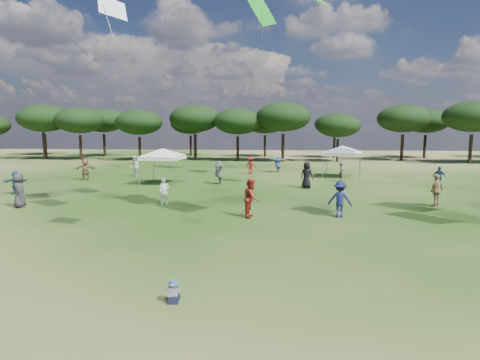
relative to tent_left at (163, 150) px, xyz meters
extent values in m
plane|color=#2F5118|center=(6.55, -22.85, -2.66)|extent=(140.00, 140.00, 0.00)
cylinder|color=black|center=(-22.51, 22.44, -0.91)|extent=(0.40, 0.40, 3.49)
ellipsoid|color=black|center=(-22.51, 22.44, 2.93)|extent=(6.79, 6.79, 3.66)
cylinder|color=black|center=(-17.36, 22.16, -1.00)|extent=(0.38, 0.38, 3.32)
ellipsoid|color=black|center=(-17.36, 22.16, 2.65)|extent=(6.44, 6.44, 3.47)
cylinder|color=black|center=(-8.96, 21.45, -1.09)|extent=(0.36, 0.36, 3.14)
ellipsoid|color=black|center=(-8.96, 21.45, 2.37)|extent=(6.11, 6.11, 3.29)
cylinder|color=black|center=(-1.84, 22.96, -0.92)|extent=(0.40, 0.40, 3.46)
ellipsoid|color=black|center=(-1.84, 22.96, 2.89)|extent=(6.73, 6.73, 3.63)
cylinder|color=black|center=(3.97, 21.78, -1.05)|extent=(0.37, 0.37, 3.21)
ellipsoid|color=black|center=(3.97, 21.78, 2.48)|extent=(6.24, 6.24, 3.36)
cylinder|color=black|center=(9.81, 21.33, -0.88)|extent=(0.41, 0.41, 3.56)
ellipsoid|color=black|center=(9.81, 21.33, 3.04)|extent=(6.91, 6.91, 3.73)
cylinder|color=black|center=(16.75, 21.66, -1.22)|extent=(0.33, 0.33, 2.88)
ellipsoid|color=black|center=(16.75, 21.66, 1.95)|extent=(5.60, 5.60, 3.02)
cylinder|color=black|center=(25.51, 24.12, -0.94)|extent=(0.39, 0.39, 3.44)
ellipsoid|color=black|center=(25.51, 24.12, 2.85)|extent=(6.69, 6.69, 3.60)
cylinder|color=black|center=(32.32, 20.20, -0.89)|extent=(0.40, 0.40, 3.53)
ellipsoid|color=black|center=(32.32, 20.20, 3.00)|extent=(6.86, 6.86, 3.70)
cylinder|color=black|center=(-27.54, 30.71, -0.85)|extent=(0.41, 0.41, 3.62)
ellipsoid|color=black|center=(-27.54, 30.71, 3.14)|extent=(7.03, 7.03, 3.79)
cylinder|color=black|center=(-16.85, 28.72, -0.97)|extent=(0.39, 0.39, 3.37)
ellipsoid|color=black|center=(-16.85, 28.72, 2.73)|extent=(6.54, 6.54, 3.53)
cylinder|color=black|center=(-3.97, 30.46, -1.10)|extent=(0.36, 0.36, 3.11)
ellipsoid|color=black|center=(-3.97, 30.46, 2.33)|extent=(6.05, 6.05, 3.26)
cylinder|color=black|center=(7.38, 29.67, -1.06)|extent=(0.37, 0.37, 3.20)
ellipsoid|color=black|center=(7.38, 29.67, 2.46)|extent=(6.21, 6.21, 3.35)
cylinder|color=black|center=(17.38, 28.49, -1.16)|extent=(0.34, 0.34, 2.99)
ellipsoid|color=black|center=(17.38, 28.49, 2.13)|extent=(5.81, 5.81, 3.13)
cylinder|color=black|center=(30.17, 28.90, -1.00)|extent=(0.38, 0.38, 3.31)
ellipsoid|color=black|center=(30.17, 28.90, 2.64)|extent=(6.43, 6.43, 3.47)
cylinder|color=gray|center=(-1.51, -1.21, -1.60)|extent=(0.06, 0.06, 2.11)
cylinder|color=gray|center=(1.21, -1.51, -1.60)|extent=(0.06, 0.06, 2.11)
cylinder|color=gray|center=(-1.21, 1.51, -1.60)|extent=(0.06, 0.06, 2.11)
cylinder|color=gray|center=(1.51, 1.21, -1.60)|extent=(0.06, 0.06, 2.11)
cube|color=white|center=(0.00, 0.00, -0.60)|extent=(3.19, 3.19, 0.25)
pyramid|color=white|center=(0.00, 0.00, 0.13)|extent=(5.86, 5.86, 0.60)
cylinder|color=gray|center=(12.74, 4.44, -1.60)|extent=(0.06, 0.06, 2.12)
cylinder|color=gray|center=(15.67, 3.70, -1.60)|extent=(0.06, 0.06, 2.12)
cylinder|color=gray|center=(13.47, 7.37, -1.60)|extent=(0.06, 0.06, 2.12)
cylinder|color=gray|center=(16.41, 6.64, -1.60)|extent=(0.06, 0.06, 2.12)
cube|color=white|center=(14.57, 5.54, -0.59)|extent=(3.86, 3.86, 0.25)
pyramid|color=white|center=(14.57, 5.54, 0.14)|extent=(6.29, 6.29, 0.60)
cube|color=black|center=(5.89, -20.77, -2.56)|extent=(0.27, 0.27, 0.19)
cube|color=black|center=(5.79, -20.60, -2.61)|extent=(0.11, 0.23, 0.10)
cube|color=black|center=(5.96, -20.58, -2.61)|extent=(0.11, 0.23, 0.10)
cube|color=white|center=(5.89, -20.77, -2.35)|extent=(0.25, 0.19, 0.25)
cylinder|color=white|center=(5.73, -20.72, -2.35)|extent=(0.10, 0.25, 0.15)
cylinder|color=white|center=(6.04, -20.69, -2.35)|extent=(0.10, 0.25, 0.15)
sphere|color=#E0B293|center=(5.89, -20.77, -2.18)|extent=(0.17, 0.17, 0.17)
cone|color=#538DC2|center=(5.89, -20.77, -2.14)|extent=(0.28, 0.28, 0.03)
cylinder|color=#538DC2|center=(5.89, -20.77, -2.10)|extent=(0.19, 0.19, 0.07)
imported|color=navy|center=(20.67, 0.05, -1.89)|extent=(0.96, 0.78, 1.53)
imported|color=#333237|center=(-5.45, -9.55, -1.70)|extent=(1.03, 1.11, 1.90)
imported|color=black|center=(10.89, -1.23, -1.70)|extent=(1.12, 0.99, 1.92)
imported|color=#2A2A2F|center=(13.99, 2.58, -1.89)|extent=(0.56, 0.66, 1.53)
imported|color=maroon|center=(7.37, -10.92, -1.71)|extent=(0.82, 1.00, 1.90)
imported|color=white|center=(2.22, -7.98, -1.89)|extent=(0.66, 0.58, 1.53)
imported|color=#275675|center=(-8.45, -5.31, -1.86)|extent=(1.44, 1.30, 1.59)
imported|color=navy|center=(11.69, -10.61, -1.77)|extent=(1.27, 0.90, 1.78)
imported|color=navy|center=(8.99, 9.25, -1.87)|extent=(1.94, 1.42, 1.57)
imported|color=maroon|center=(6.42, 7.43, -1.83)|extent=(1.23, 1.02, 1.65)
imported|color=#846148|center=(-7.11, 1.85, -1.72)|extent=(1.83, 1.05, 1.88)
imported|color=silver|center=(-3.79, 4.35, -1.72)|extent=(1.05, 1.14, 1.87)
imported|color=#A18557|center=(17.49, -7.51, -1.75)|extent=(1.12, 0.99, 1.82)
imported|color=#525258|center=(4.29, 0.31, -1.74)|extent=(1.39, 2.32, 1.83)
plane|color=white|center=(0.76, -10.96, 7.33)|extent=(1.91, 2.10, 1.45)
plane|color=#1E911D|center=(7.42, 6.25, 11.69)|extent=(2.94, 2.17, 3.06)
camera|label=1|loc=(8.31, -30.22, 1.74)|focal=30.00mm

